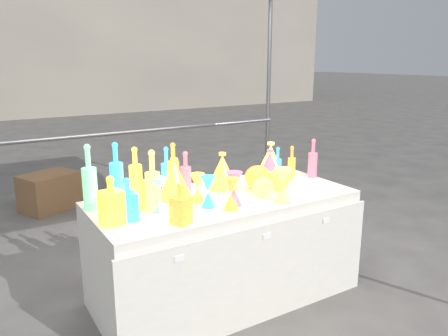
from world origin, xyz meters
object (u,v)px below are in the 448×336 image
bottle_0 (135,172)px  decanter_0 (111,200)px  lampshade_0 (175,178)px  display_table (225,247)px  cardboard_box_closed (49,192)px  hourglass_0 (231,194)px  globe_0 (279,181)px

bottle_0 → decanter_0: size_ratio=1.20×
bottle_0 → lampshade_0: bottle_0 is taller
display_table → cardboard_box_closed: (-0.71, 2.62, -0.17)m
cardboard_box_closed → decanter_0: size_ratio=2.01×
decanter_0 → lampshade_0: 0.56m
bottle_0 → hourglass_0: 0.71m
hourglass_0 → lampshade_0: bearing=118.1°
display_table → bottle_0: (-0.51, 0.34, 0.55)m
hourglass_0 → globe_0: size_ratio=1.22×
cardboard_box_closed → bottle_0: size_ratio=1.68×
cardboard_box_closed → decanter_0: decanter_0 is taller
decanter_0 → hourglass_0: bearing=-16.3°
cardboard_box_closed → display_table: bearing=-98.0°
display_table → bottle_0: size_ratio=5.38×
display_table → decanter_0: (-0.81, -0.10, 0.52)m
hourglass_0 → lampshade_0: 0.44m
display_table → decanter_0: 0.97m
globe_0 → lampshade_0: bearing=163.6°
decanter_0 → lampshade_0: bearing=20.6°
decanter_0 → globe_0: (1.23, 0.03, -0.08)m
globe_0 → lampshade_0: 0.75m
display_table → lampshade_0: (-0.31, 0.14, 0.52)m
display_table → hourglass_0: size_ratio=9.09×
lampshade_0 → globe_0: bearing=4.3°
hourglass_0 → display_table: bearing=67.1°
decanter_0 → globe_0: size_ratio=1.71×
display_table → hourglass_0: bearing=-112.9°
bottle_0 → decanter_0: (-0.31, -0.44, -0.03)m
bottle_0 → globe_0: 1.01m
bottle_0 → hourglass_0: bearing=-55.0°
cardboard_box_closed → hourglass_0: (0.61, -2.86, 0.64)m
lampshade_0 → cardboard_box_closed: bearing=120.0°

